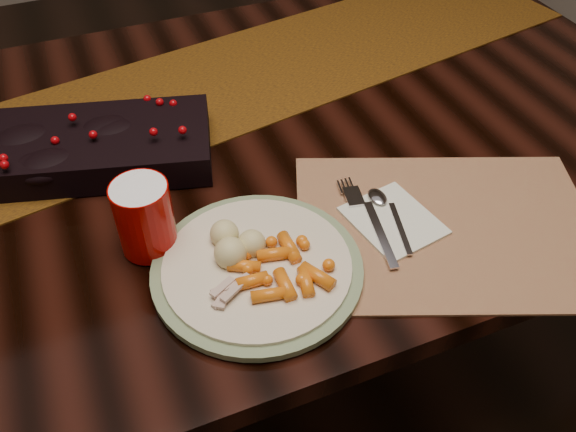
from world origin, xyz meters
name	(u,v)px	position (x,y,z in m)	size (l,w,h in m)	color
floor	(242,371)	(0.00, 0.00, 0.00)	(5.00, 5.00, 0.00)	black
dining_table	(233,280)	(0.00, 0.00, 0.38)	(1.80, 1.00, 0.75)	black
table_runner	(216,86)	(0.05, 0.18, 0.75)	(1.66, 0.34, 0.00)	#3A2404
centerpiece	(99,142)	(-0.20, 0.03, 0.79)	(0.37, 0.19, 0.07)	black
placemat_main	(447,227)	(0.26, -0.33, 0.75)	(0.45, 0.33, 0.00)	brown
dinner_plate	(257,268)	(-0.04, -0.31, 0.76)	(0.30, 0.30, 0.02)	beige
baby_carrots	(282,268)	(-0.01, -0.34, 0.78)	(0.11, 0.09, 0.02)	orange
mashed_potatoes	(240,233)	(-0.05, -0.26, 0.79)	(0.09, 0.08, 0.05)	tan
turkey_shreds	(231,289)	(-0.09, -0.34, 0.78)	(0.06, 0.05, 0.01)	beige
napkin	(393,221)	(0.19, -0.29, 0.76)	(0.12, 0.14, 0.00)	white
fork	(373,224)	(0.15, -0.29, 0.76)	(0.03, 0.18, 0.00)	silver
spoon	(393,218)	(0.19, -0.29, 0.76)	(0.03, 0.14, 0.00)	silver
red_cup	(145,217)	(-0.17, -0.20, 0.81)	(0.08, 0.08, 0.11)	#9C0501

